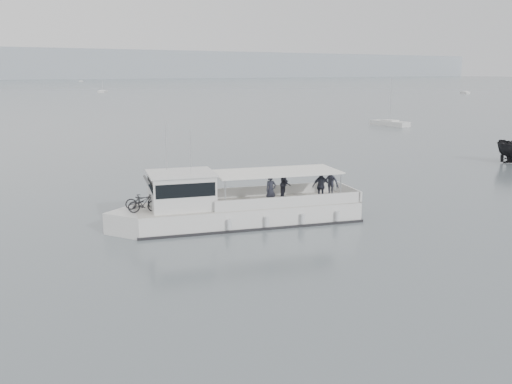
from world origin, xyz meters
TOP-DOWN VIEW (x-y plane):
  - ground at (0.00, 0.00)m, footprint 1400.00×1400.00m
  - tour_boat at (-1.21, 2.77)m, footprint 13.05×6.43m

SIDE VIEW (x-z plane):
  - ground at x=0.00m, z-range 0.00..0.00m
  - tour_boat at x=-1.21m, z-range -1.85..3.66m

